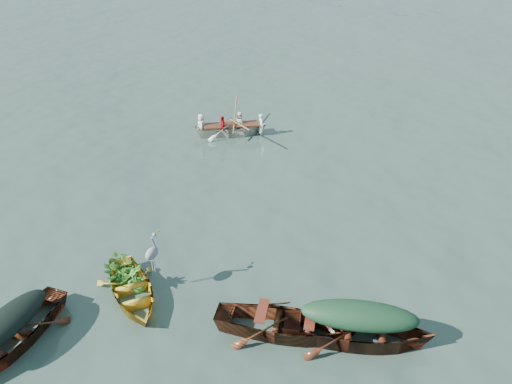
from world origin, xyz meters
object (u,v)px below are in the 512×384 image
at_px(yellow_dinghy, 133,298).
at_px(open_wooden_boat, 285,334).
at_px(heron, 153,259).
at_px(dark_covered_boat, 14,344).
at_px(rowed_boat, 232,135).
at_px(green_tarp_boat, 356,342).

xyz_separation_m(yellow_dinghy, open_wooden_boat, (3.45, 0.29, 0.00)).
bearing_deg(yellow_dinghy, heron, 5.19).
relative_size(dark_covered_boat, rowed_boat, 0.94).
xyz_separation_m(dark_covered_boat, green_tarp_boat, (6.15, 2.67, 0.00)).
bearing_deg(yellow_dinghy, open_wooden_boat, -43.82).
bearing_deg(open_wooden_boat, yellow_dinghy, 82.91).
relative_size(open_wooden_boat, heron, 4.29).
relative_size(yellow_dinghy, open_wooden_boat, 0.74).
relative_size(dark_covered_boat, open_wooden_boat, 0.89).
xyz_separation_m(yellow_dinghy, rowed_boat, (-1.81, 8.94, 0.00)).
relative_size(yellow_dinghy, rowed_boat, 0.79).
bearing_deg(green_tarp_boat, yellow_dinghy, 83.02).
bearing_deg(rowed_boat, open_wooden_boat, 179.58).
bearing_deg(yellow_dinghy, dark_covered_boat, -172.23).
bearing_deg(dark_covered_boat, green_tarp_boat, 21.32).
relative_size(green_tarp_boat, rowed_boat, 1.09).
bearing_deg(dark_covered_boat, open_wooden_boat, 23.65).
distance_m(yellow_dinghy, heron, 1.01).
xyz_separation_m(dark_covered_boat, rowed_boat, (-0.46, 10.97, 0.00)).
bearing_deg(heron, dark_covered_boat, -172.71).
distance_m(green_tarp_boat, open_wooden_boat, 1.40).
height_order(yellow_dinghy, dark_covered_boat, dark_covered_boat).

